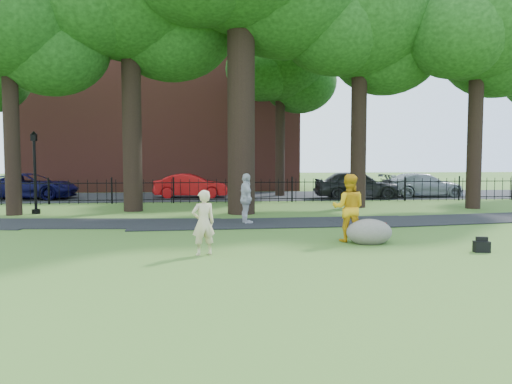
{
  "coord_description": "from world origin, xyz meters",
  "views": [
    {
      "loc": [
        -1.58,
        -13.08,
        2.29
      ],
      "look_at": [
        0.06,
        2.0,
        1.23
      ],
      "focal_mm": 35.0,
      "sensor_mm": 36.0,
      "label": 1
    }
  ],
  "objects": [
    {
      "name": "red_sedan",
      "position": [
        -2.2,
        15.21,
        0.68
      ],
      "size": [
        4.18,
        1.66,
        1.35
      ],
      "primitive_type": "imported",
      "rotation": [
        0.0,
        0.0,
        1.52
      ],
      "color": "#B90E0F",
      "rests_on": "ground"
    },
    {
      "name": "backpack",
      "position": [
        5.12,
        -1.84,
        0.13
      ],
      "size": [
        0.39,
        0.28,
        0.27
      ],
      "primitive_type": "cube",
      "rotation": [
        0.0,
        0.0,
        -0.15
      ],
      "color": "black",
      "rests_on": "ground"
    },
    {
      "name": "lamppost",
      "position": [
        -8.29,
        7.87,
        1.64
      ],
      "size": [
        0.33,
        0.33,
        3.34
      ],
      "rotation": [
        0.0,
        0.0,
        -0.05
      ],
      "color": "black",
      "rests_on": "ground"
    },
    {
      "name": "navy_van",
      "position": [
        -10.94,
        15.34,
        0.71
      ],
      "size": [
        5.34,
        2.98,
        1.41
      ],
      "primitive_type": "imported",
      "rotation": [
        0.0,
        0.0,
        1.44
      ],
      "color": "#0C0B37",
      "rests_on": "ground"
    },
    {
      "name": "pedestrian",
      "position": [
        -0.08,
        3.88,
        0.87
      ],
      "size": [
        0.62,
        1.09,
        1.74
      ],
      "primitive_type": "imported",
      "rotation": [
        0.0,
        0.0,
        1.78
      ],
      "color": "silver",
      "rests_on": "ground"
    },
    {
      "name": "man",
      "position": [
        2.37,
        0.01,
        0.92
      ],
      "size": [
        1.06,
        0.93,
        1.84
      ],
      "primitive_type": "imported",
      "rotation": [
        0.0,
        0.0,
        2.84
      ],
      "color": "orange",
      "rests_on": "ground"
    },
    {
      "name": "footpath",
      "position": [
        1.0,
        3.9,
        0.0
      ],
      "size": [
        36.07,
        3.85,
        0.03
      ],
      "primitive_type": "cube",
      "rotation": [
        0.0,
        0.0,
        0.03
      ],
      "color": "black",
      "rests_on": "ground"
    },
    {
      "name": "tree_row",
      "position": [
        0.52,
        8.4,
        8.15
      ],
      "size": [
        26.82,
        7.96,
        12.42
      ],
      "color": "black",
      "rests_on": "ground"
    },
    {
      "name": "woman",
      "position": [
        -1.56,
        -1.46,
        0.76
      ],
      "size": [
        0.64,
        0.52,
        1.53
      ],
      "primitive_type": "imported",
      "rotation": [
        0.0,
        0.0,
        3.45
      ],
      "color": "beige",
      "rests_on": "ground"
    },
    {
      "name": "boulder",
      "position": [
        2.83,
        -0.34,
        0.36
      ],
      "size": [
        1.38,
        1.14,
        0.71
      ],
      "primitive_type": "ellipsoid",
      "rotation": [
        0.0,
        0.0,
        0.2
      ],
      "color": "#5C554D",
      "rests_on": "ground"
    },
    {
      "name": "iron_fence",
      "position": [
        0.0,
        12.0,
        0.6
      ],
      "size": [
        44.0,
        0.04,
        1.2
      ],
      "color": "black",
      "rests_on": "ground"
    },
    {
      "name": "ground",
      "position": [
        0.0,
        0.0,
        0.0
      ],
      "size": [
        120.0,
        120.0,
        0.0
      ],
      "primitive_type": "plane",
      "color": "#436A25",
      "rests_on": "ground"
    },
    {
      "name": "silver_car",
      "position": [
        11.02,
        14.31,
        0.69
      ],
      "size": [
        4.87,
        2.26,
        1.38
      ],
      "primitive_type": "imported",
      "rotation": [
        0.0,
        0.0,
        1.64
      ],
      "color": "#93979B",
      "rests_on": "ground"
    },
    {
      "name": "brick_building",
      "position": [
        -4.0,
        24.0,
        6.0
      ],
      "size": [
        18.0,
        8.0,
        12.0
      ],
      "primitive_type": "cube",
      "color": "brown",
      "rests_on": "ground"
    },
    {
      "name": "grey_car",
      "position": [
        6.93,
        13.71,
        0.79
      ],
      "size": [
        4.69,
        2.05,
        1.57
      ],
      "primitive_type": "imported",
      "rotation": [
        0.0,
        0.0,
        1.53
      ],
      "color": "black",
      "rests_on": "ground"
    },
    {
      "name": "red_bag",
      "position": [
        4.05,
        2.09,
        0.11
      ],
      "size": [
        0.34,
        0.24,
        0.22
      ],
      "primitive_type": "cube",
      "rotation": [
        0.0,
        0.0,
        0.14
      ],
      "color": "maroon",
      "rests_on": "ground"
    },
    {
      "name": "street",
      "position": [
        0.0,
        16.0,
        0.0
      ],
      "size": [
        80.0,
        7.0,
        0.02
      ],
      "primitive_type": "cube",
      "color": "black",
      "rests_on": "ground"
    }
  ]
}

